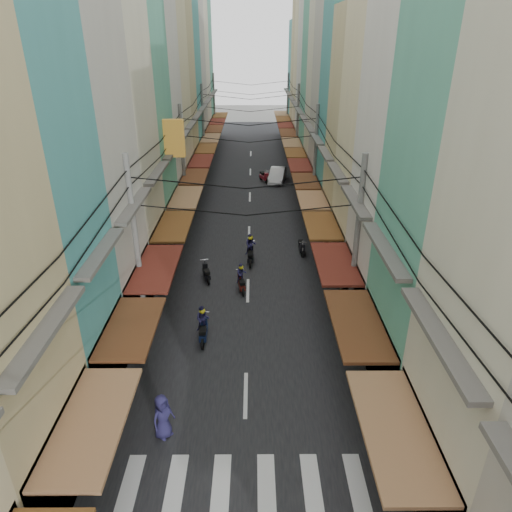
{
  "coord_description": "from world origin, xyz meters",
  "views": [
    {
      "loc": [
        0.33,
        -15.5,
        12.48
      ],
      "look_at": [
        0.44,
        4.63,
        2.76
      ],
      "focal_mm": 32.0,
      "sensor_mm": 36.0,
      "label": 1
    }
  ],
  "objects_px": {
    "market_umbrella": "(417,343)",
    "traffic_sign": "(428,446)",
    "white_car": "(277,182)",
    "bicycle": "(398,365)"
  },
  "relations": [
    {
      "from": "market_umbrella",
      "to": "traffic_sign",
      "type": "distance_m",
      "value": 5.28
    },
    {
      "from": "market_umbrella",
      "to": "white_car",
      "type": "bearing_deg",
      "value": 97.97
    },
    {
      "from": "traffic_sign",
      "to": "bicycle",
      "type": "bearing_deg",
      "value": 78.66
    },
    {
      "from": "bicycle",
      "to": "market_umbrella",
      "type": "height_order",
      "value": "market_umbrella"
    },
    {
      "from": "white_car",
      "to": "bicycle",
      "type": "bearing_deg",
      "value": -71.84
    },
    {
      "from": "bicycle",
      "to": "traffic_sign",
      "type": "relative_size",
      "value": 0.58
    },
    {
      "from": "bicycle",
      "to": "traffic_sign",
      "type": "bearing_deg",
      "value": 159.66
    },
    {
      "from": "white_car",
      "to": "traffic_sign",
      "type": "relative_size",
      "value": 1.45
    },
    {
      "from": "traffic_sign",
      "to": "market_umbrella",
      "type": "bearing_deg",
      "value": 74.76
    },
    {
      "from": "white_car",
      "to": "traffic_sign",
      "type": "xyz_separation_m",
      "value": [
        2.54,
        -33.12,
        2.31
      ]
    }
  ]
}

